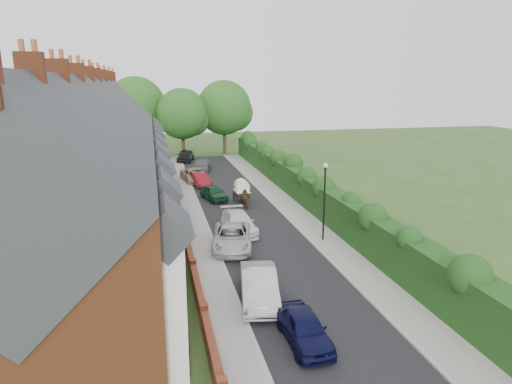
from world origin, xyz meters
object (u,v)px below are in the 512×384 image
lamppost (325,192)px  horse (246,199)px  car_red (200,180)px  car_silver_a (259,286)px  car_navy (304,328)px  horse_cart (242,189)px  car_beige (195,175)px  car_white (239,223)px  car_green (214,193)px  car_grey (201,165)px  car_black (185,155)px  car_silver_b (232,237)px

lamppost → horse: lamppost is taller
car_red → horse: horse is taller
car_silver_a → horse: size_ratio=2.76×
car_navy → horse_cart: size_ratio=1.37×
car_beige → horse: bearing=-81.9°
car_silver_a → car_white: car_silver_a is taller
car_green → car_grey: 13.21m
car_navy → horse_cart: 21.90m
car_black → horse: bearing=-69.5°
car_silver_b → lamppost: bearing=10.1°
horse → horse_cart: 1.88m
lamppost → car_black: lamppost is taller
car_silver_a → car_red: car_silver_a is taller
car_beige → lamppost: bearing=-80.2°
car_red → horse_cart: bearing=-79.0°
car_grey → horse: horse is taller
car_red → lamppost: bearing=-82.3°
car_white → horse_cart: 8.05m
lamppost → car_silver_b: lamppost is taller
car_navy → car_silver_a: size_ratio=0.81×
horse_cart → car_green: bearing=148.9°
horse → car_silver_b: bearing=65.0°
car_red → car_grey: size_ratio=0.82×
car_white → horse_cart: (1.77, 7.84, 0.46)m
car_red → car_black: bearing=80.2°
car_black → horse_cart: (3.17, -21.76, 0.36)m
car_silver_a → car_red: bearing=99.4°
lamppost → horse_cart: bearing=106.6°
car_green → horse_cart: size_ratio=1.36×
lamppost → car_white: size_ratio=1.09×
car_beige → car_grey: car_grey is taller
car_green → car_beige: 7.95m
car_silver_a → car_grey: 32.58m
car_silver_a → car_grey: size_ratio=0.97×
car_white → car_beige: size_ratio=0.98×
horse → car_navy: bearing=77.0°
car_beige → horse: horse is taller
car_grey → car_navy: bearing=-77.8°
car_navy → horse: (1.78, 19.98, 0.07)m
car_silver_a → car_beige: size_ratio=0.97×
lamppost → car_green: lamppost is taller
car_grey → horse: bearing=-71.5°
car_navy → car_white: (0.01, 13.98, 0.04)m
car_black → car_red: bearing=-75.8°
car_silver_b → car_black: 32.52m
car_grey → horse: (1.88, -16.39, 0.02)m
car_white → car_green: car_white is taller
car_black → horse_cart: 21.99m
car_silver_b → car_red: (-0.08, 17.72, -0.06)m
car_navy → horse_cart: bearing=84.6°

